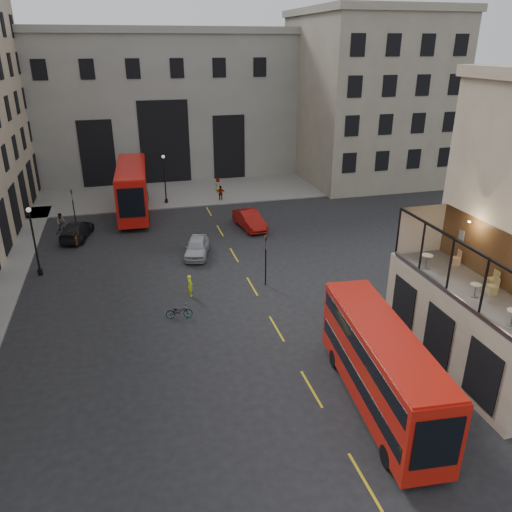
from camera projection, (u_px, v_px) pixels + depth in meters
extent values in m
plane|color=black|center=(348.00, 383.00, 25.73)|extent=(140.00, 140.00, 0.00)
cube|color=black|center=(438.00, 336.00, 26.12)|extent=(0.08, 9.20, 3.00)
cube|color=brown|center=(501.00, 259.00, 25.24)|extent=(0.04, 10.00, 2.90)
cube|color=beige|center=(421.00, 229.00, 29.34)|extent=(3.00, 0.04, 2.90)
cube|color=black|center=(481.00, 235.00, 24.33)|extent=(3.00, 10.00, 0.04)
cube|color=slate|center=(446.00, 290.00, 25.07)|extent=(0.12, 10.00, 0.18)
cube|color=black|center=(455.00, 239.00, 23.99)|extent=(0.12, 10.00, 0.10)
cube|color=beige|center=(462.00, 235.00, 28.02)|extent=(0.04, 0.45, 0.55)
cylinder|color=#FFD899|center=(469.00, 222.00, 26.31)|extent=(0.12, 0.12, 0.05)
cube|color=#C7B595|center=(464.00, 328.00, 26.39)|extent=(3.00, 11.00, 4.50)
cube|color=slate|center=(471.00, 289.00, 25.48)|extent=(3.00, 10.00, 0.10)
cube|color=gray|center=(159.00, 104.00, 63.69)|extent=(34.00, 10.00, 18.00)
cube|color=gray|center=(153.00, 30.00, 60.32)|extent=(35.00, 10.60, 0.80)
cube|color=black|center=(165.00, 143.00, 60.78)|extent=(6.00, 0.12, 10.00)
cube|color=black|center=(98.00, 154.00, 59.28)|extent=(4.00, 0.12, 8.00)
cube|color=black|center=(229.00, 148.00, 63.06)|extent=(4.00, 0.12, 8.00)
cube|color=#9F9680|center=(367.00, 97.00, 62.10)|extent=(16.00, 18.00, 20.00)
cube|color=#9F9680|center=(374.00, 11.00, 58.33)|extent=(16.60, 18.60, 0.80)
cube|color=slate|center=(163.00, 193.00, 58.07)|extent=(40.00, 12.00, 0.12)
cylinder|color=black|center=(266.00, 267.00, 35.62)|extent=(0.10, 0.10, 2.80)
imported|color=black|center=(266.00, 243.00, 34.87)|extent=(0.16, 0.20, 1.00)
cylinder|color=black|center=(75.00, 215.00, 46.53)|extent=(0.10, 0.10, 2.80)
imported|color=black|center=(72.00, 195.00, 45.79)|extent=(0.16, 0.20, 1.00)
cylinder|color=black|center=(35.00, 244.00, 36.74)|extent=(0.14, 0.14, 5.00)
cylinder|color=black|center=(40.00, 272.00, 37.62)|extent=(0.36, 0.36, 0.50)
sphere|color=silver|center=(28.00, 210.00, 35.70)|extent=(0.36, 0.36, 0.36)
cylinder|color=black|center=(165.00, 181.00, 53.56)|extent=(0.14, 0.14, 5.00)
cylinder|color=black|center=(166.00, 201.00, 54.44)|extent=(0.36, 0.36, 0.50)
sphere|color=silver|center=(163.00, 157.00, 52.52)|extent=(0.36, 0.36, 0.36)
cube|color=#B2150C|center=(381.00, 366.00, 23.30)|extent=(3.34, 10.65, 3.72)
cube|color=black|center=(380.00, 375.00, 23.51)|extent=(3.33, 10.09, 0.76)
cube|color=black|center=(383.00, 345.00, 22.85)|extent=(3.33, 10.09, 0.76)
cube|color=#B2150C|center=(385.00, 331.00, 22.56)|extent=(3.23, 10.44, 0.11)
cylinder|color=black|center=(334.00, 359.00, 26.87)|extent=(0.35, 0.97, 0.95)
cylinder|color=black|center=(372.00, 355.00, 27.20)|extent=(0.35, 0.97, 0.95)
cylinder|color=black|center=(387.00, 456.00, 20.50)|extent=(0.35, 0.97, 0.95)
cylinder|color=black|center=(435.00, 450.00, 20.83)|extent=(0.35, 0.97, 0.95)
cube|color=red|center=(133.00, 188.00, 50.50)|extent=(3.43, 12.54, 4.40)
cube|color=black|center=(133.00, 194.00, 50.75)|extent=(3.44, 11.87, 0.90)
cube|color=black|center=(131.00, 175.00, 49.97)|extent=(3.44, 11.87, 0.90)
cube|color=red|center=(130.00, 166.00, 49.63)|extent=(3.31, 12.29, 0.14)
cylinder|color=black|center=(123.00, 198.00, 54.65)|extent=(0.37, 1.14, 1.13)
cylinder|color=black|center=(147.00, 196.00, 55.15)|extent=(0.37, 1.14, 1.13)
cylinder|color=black|center=(120.00, 222.00, 47.16)|extent=(0.37, 1.14, 1.13)
cylinder|color=black|center=(148.00, 220.00, 47.66)|extent=(0.37, 1.14, 1.13)
imported|color=#A8ACB1|center=(197.00, 247.00, 40.89)|extent=(2.83, 4.71, 1.50)
imported|color=#950D09|center=(249.00, 220.00, 47.01)|extent=(2.41, 5.19, 1.65)
imported|color=black|center=(76.00, 230.00, 44.57)|extent=(3.10, 5.45, 1.49)
imported|color=gray|center=(179.00, 311.00, 31.67)|extent=(1.74, 0.78, 0.88)
imported|color=#DFFE1A|center=(190.00, 285.00, 34.34)|extent=(0.45, 0.61, 1.54)
imported|color=gray|center=(61.00, 222.00, 46.26)|extent=(0.93, 0.78, 1.72)
imported|color=gray|center=(131.00, 196.00, 53.82)|extent=(1.15, 1.43, 1.93)
imported|color=gray|center=(221.00, 193.00, 55.05)|extent=(1.06, 0.50, 1.76)
imported|color=gray|center=(218.00, 185.00, 58.78)|extent=(0.87, 0.90, 1.56)
imported|color=gray|center=(76.00, 239.00, 42.40)|extent=(0.44, 0.63, 1.63)
cylinder|color=slate|center=(512.00, 318.00, 22.05)|extent=(0.08, 0.08, 0.67)
cylinder|color=slate|center=(511.00, 324.00, 22.18)|extent=(0.42, 0.42, 0.03)
cylinder|color=beige|center=(476.00, 285.00, 24.38)|extent=(0.54, 0.54, 0.04)
cylinder|color=slate|center=(475.00, 290.00, 24.51)|extent=(0.07, 0.07, 0.63)
cylinder|color=slate|center=(474.00, 296.00, 24.64)|extent=(0.40, 0.40, 0.03)
cylinder|color=beige|center=(427.00, 255.00, 27.46)|extent=(0.64, 0.64, 0.04)
cylinder|color=slate|center=(426.00, 262.00, 27.61)|extent=(0.08, 0.08, 0.74)
cylinder|color=slate|center=(425.00, 268.00, 27.76)|extent=(0.47, 0.47, 0.03)
cube|color=#CEB877|center=(491.00, 290.00, 24.80)|extent=(0.50, 0.50, 0.48)
cube|color=#CEB877|center=(497.00, 281.00, 24.64)|extent=(0.10, 0.45, 0.43)
cube|color=tan|center=(492.00, 283.00, 25.50)|extent=(0.47, 0.47, 0.49)
cube|color=tan|center=(497.00, 274.00, 25.36)|extent=(0.06, 0.46, 0.43)
cube|color=#DBAA7E|center=(455.00, 261.00, 28.08)|extent=(0.51, 0.51, 0.47)
cube|color=#DBAA7E|center=(460.00, 254.00, 27.92)|extent=(0.12, 0.44, 0.42)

